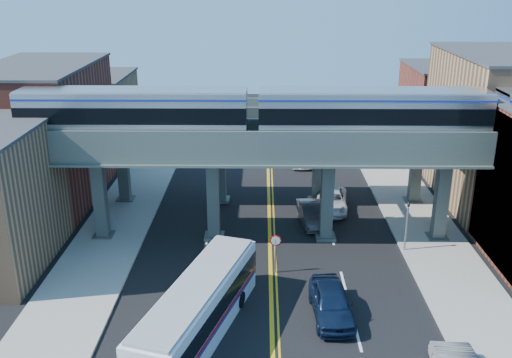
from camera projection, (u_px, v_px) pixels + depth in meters
ground at (271, 297)px, 33.55m from camera, size 120.00×120.00×0.00m
sidewalk_west at (117, 225)px, 43.05m from camera, size 5.00×70.00×0.16m
sidewalk_east at (422, 226)px, 42.79m from camera, size 5.00×70.00×0.16m
building_west_b at (45, 134)px, 46.93m from camera, size 8.00×14.00×11.00m
building_west_c at (92, 115)px, 59.66m from camera, size 8.00×10.00×8.00m
building_east_b at (497, 130)px, 46.33m from camera, size 8.00×14.00×12.00m
building_east_c at (446, 111)px, 59.06m from camera, size 8.00×10.00×9.00m
mural_panel at (504, 199)px, 35.52m from camera, size 0.10×9.50×9.50m
elevated_viaduct_near at (271, 152)px, 38.86m from camera, size 52.00×3.60×7.40m
elevated_viaduct_far at (269, 126)px, 45.44m from camera, size 52.00×3.60×7.40m
transit_train at (372, 113)px, 37.84m from camera, size 46.95×2.94×3.43m
stop_sign at (276, 248)px, 35.77m from camera, size 0.76×0.09×2.63m
traffic_signal at (407, 221)px, 38.30m from camera, size 0.15×0.18×4.10m
transit_bus at (198, 311)px, 29.51m from camera, size 5.86×11.84×2.99m
car_lane_a at (331, 302)px, 31.44m from camera, size 2.39×5.33×1.78m
car_lane_b at (312, 214)px, 43.20m from camera, size 2.26×4.96×1.58m
car_lane_c at (331, 201)px, 45.82m from camera, size 3.13×5.70×1.51m
car_lane_d at (301, 153)px, 57.35m from camera, size 3.03×6.48×1.83m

